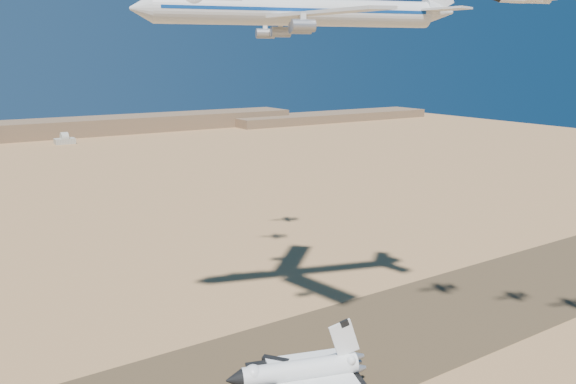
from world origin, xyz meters
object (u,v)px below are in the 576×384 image
carrier_747 (288,12)px  chase_jet_e (278,31)px  shuttle (299,372)px  chase_jet_d (260,14)px

carrier_747 → chase_jet_e: (37.66, 65.88, -0.74)m
shuttle → chase_jet_d: size_ratio=2.76×
shuttle → chase_jet_d: bearing=85.0°
carrier_747 → shuttle: bearing=-98.0°
carrier_747 → chase_jet_d: carrier_747 is taller
carrier_747 → chase_jet_d: size_ratio=6.45×
carrier_747 → chase_jet_e: bearing=77.9°
chase_jet_d → chase_jet_e: (21.44, 23.39, -3.60)m
chase_jet_e → carrier_747: bearing=-98.3°
chase_jet_d → chase_jet_e: size_ratio=0.88×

